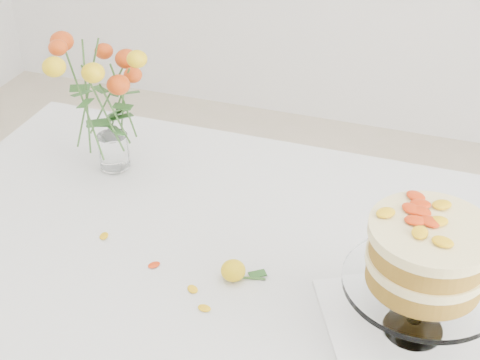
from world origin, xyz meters
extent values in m
cube|color=tan|center=(0.00, 0.00, 0.73)|extent=(1.40, 0.90, 0.04)
cylinder|color=tan|center=(-0.62, 0.37, 0.35)|extent=(0.06, 0.06, 0.71)
cube|color=silver|center=(0.00, 0.00, 0.75)|extent=(1.42, 0.92, 0.01)
cube|color=silver|center=(0.00, 0.46, 0.65)|extent=(1.42, 0.01, 0.20)
cube|color=white|center=(0.39, -0.12, 0.76)|extent=(0.40, 0.40, 0.01)
cylinder|color=white|center=(0.39, -0.12, 0.83)|extent=(0.03, 0.03, 0.09)
cylinder|color=white|center=(0.39, -0.12, 0.88)|extent=(0.27, 0.27, 0.01)
cylinder|color=#AE7A27|center=(0.39, -0.12, 0.90)|extent=(0.23, 0.23, 0.04)
cylinder|color=#FCF2A3|center=(0.39, -0.12, 0.93)|extent=(0.24, 0.24, 0.02)
cylinder|color=#AE7A27|center=(0.39, -0.12, 0.96)|extent=(0.23, 0.23, 0.04)
cylinder|color=#FCF2A3|center=(0.39, -0.12, 0.99)|extent=(0.25, 0.25, 0.02)
cylinder|color=white|center=(-0.36, 0.20, 0.76)|extent=(0.06, 0.06, 0.01)
cylinder|color=white|center=(-0.36, 0.20, 0.81)|extent=(0.07, 0.07, 0.08)
ellipsoid|color=yellow|center=(0.04, -0.08, 0.78)|extent=(0.05, 0.05, 0.04)
cylinder|color=#345B24|center=(0.08, -0.08, 0.76)|extent=(0.06, 0.02, 0.00)
ellipsoid|color=yellow|center=(-0.12, -0.10, 0.76)|extent=(0.03, 0.02, 0.00)
ellipsoid|color=yellow|center=(-0.02, -0.14, 0.76)|extent=(0.03, 0.02, 0.00)
ellipsoid|color=yellow|center=(0.02, -0.18, 0.76)|extent=(0.03, 0.02, 0.00)
ellipsoid|color=yellow|center=(-0.26, -0.05, 0.76)|extent=(0.03, 0.02, 0.00)
camera|label=1|loc=(0.37, -1.01, 1.64)|focal=50.00mm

